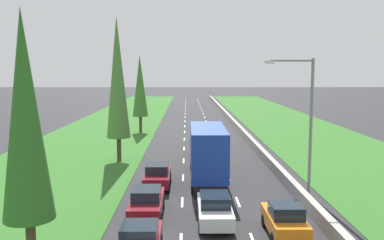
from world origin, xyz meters
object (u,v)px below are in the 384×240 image
poplar_tree_third (140,86)px  street_light_mast (306,117)px  poplar_tree_second (118,78)px  blue_box_truck_centre_lane (207,152)px  grey_sedan_centre_lane (199,137)px  maroon_sedan_left_lane_fourth (158,175)px  poplar_tree_nearest (25,116)px  red_van_centre_lane (201,142)px  white_sedan_centre_lane (215,209)px  orange_hatchback_right_lane (285,220)px  maroon_sedan_left_lane (147,202)px

poplar_tree_third → street_light_mast: (13.93, -28.25, -0.97)m
poplar_tree_second → street_light_mast: size_ratio=1.45×
poplar_tree_second → street_light_mast: poplar_tree_second is taller
blue_box_truck_centre_lane → grey_sedan_centre_lane: 16.08m
maroon_sedan_left_lane_fourth → poplar_tree_nearest: bearing=-109.2°
poplar_tree_nearest → blue_box_truck_centre_lane: bearing=59.9°
poplar_tree_nearest → street_light_mast: (14.15, 10.14, -1.16)m
street_light_mast → poplar_tree_third: bearing=116.2°
maroon_sedan_left_lane_fourth → red_van_centre_lane: bearing=71.4°
grey_sedan_centre_lane → poplar_tree_nearest: poplar_tree_nearest is taller
maroon_sedan_left_lane_fourth → poplar_tree_third: 26.88m
poplar_tree_second → poplar_tree_third: size_ratio=1.27×
poplar_tree_nearest → street_light_mast: size_ratio=1.19×
white_sedan_centre_lane → maroon_sedan_left_lane_fourth: bearing=116.4°
white_sedan_centre_lane → blue_box_truck_centre_lane: blue_box_truck_centre_lane is taller
street_light_mast → maroon_sedan_left_lane_fourth: bearing=167.2°
white_sedan_centre_lane → grey_sedan_centre_lane: bearing=90.3°
blue_box_truck_centre_lane → grey_sedan_centre_lane: blue_box_truck_centre_lane is taller
red_van_centre_lane → poplar_tree_third: poplar_tree_third is taller
orange_hatchback_right_lane → street_light_mast: bearing=67.0°
poplar_tree_nearest → poplar_tree_second: size_ratio=0.82×
white_sedan_centre_lane → poplar_tree_third: (-7.68, 33.25, 5.39)m
red_van_centre_lane → street_light_mast: street_light_mast is taller
maroon_sedan_left_lane_fourth → grey_sedan_centre_lane: 17.67m
poplar_tree_second → poplar_tree_nearest: bearing=-90.6°
blue_box_truck_centre_lane → poplar_tree_nearest: poplar_tree_nearest is taller
orange_hatchback_right_lane → poplar_tree_third: (-11.04, 35.05, 5.36)m
red_van_centre_lane → grey_sedan_centre_lane: (0.01, 7.02, -0.59)m
red_van_centre_lane → poplar_tree_second: (-7.56, -2.00, 6.19)m
blue_box_truck_centre_lane → poplar_tree_nearest: (-7.92, -13.68, 4.21)m
maroon_sedan_left_lane_fourth → blue_box_truck_centre_lane: bearing=19.9°
blue_box_truck_centre_lane → street_light_mast: street_light_mast is taller
grey_sedan_centre_lane → poplar_tree_nearest: size_ratio=0.42×
poplar_tree_second → red_van_centre_lane: bearing=14.8°
maroon_sedan_left_lane → poplar_tree_second: 16.35m
white_sedan_centre_lane → poplar_tree_nearest: poplar_tree_nearest is taller
poplar_tree_third → street_light_mast: poplar_tree_third is taller
orange_hatchback_right_lane → poplar_tree_second: 21.63m
maroon_sedan_left_lane_fourth → street_light_mast: size_ratio=0.50×
maroon_sedan_left_lane_fourth → grey_sedan_centre_lane: (3.48, 17.32, 0.00)m
orange_hatchback_right_lane → grey_sedan_centre_lane: bearing=97.5°
orange_hatchback_right_lane → maroon_sedan_left_lane: 7.72m
maroon_sedan_left_lane_fourth → grey_sedan_centre_lane: bearing=78.6°
maroon_sedan_left_lane → poplar_tree_nearest: bearing=-123.2°
grey_sedan_centre_lane → red_van_centre_lane: bearing=-90.1°
orange_hatchback_right_lane → street_light_mast: street_light_mast is taller
blue_box_truck_centre_lane → poplar_tree_third: poplar_tree_third is taller
grey_sedan_centre_lane → blue_box_truck_centre_lane: bearing=-89.5°
white_sedan_centre_lane → street_light_mast: 9.14m
white_sedan_centre_lane → poplar_tree_second: 18.61m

